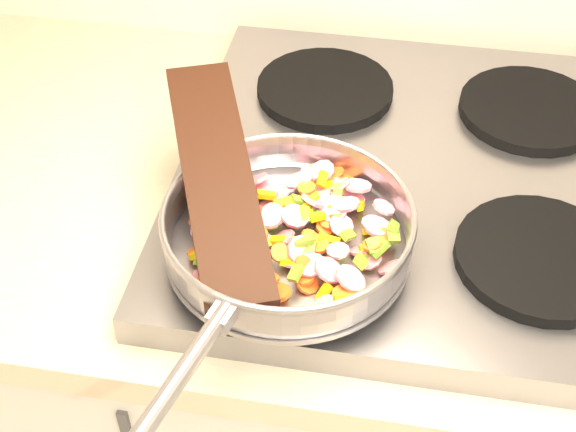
# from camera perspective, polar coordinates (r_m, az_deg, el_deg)

# --- Properties ---
(cooktop) EXTENTS (0.60, 0.60, 0.04)m
(cooktop) POSITION_cam_1_polar(r_m,az_deg,el_deg) (1.03, 9.20, 2.52)
(cooktop) COLOR #939399
(cooktop) RESTS_ON counter_top
(grate_fl) EXTENTS (0.19, 0.19, 0.02)m
(grate_fl) POSITION_cam_1_polar(r_m,az_deg,el_deg) (0.92, 0.19, -0.78)
(grate_fl) COLOR black
(grate_fl) RESTS_ON cooktop
(grate_fr) EXTENTS (0.19, 0.19, 0.02)m
(grate_fr) POSITION_cam_1_polar(r_m,az_deg,el_deg) (0.93, 17.53, -2.85)
(grate_fr) COLOR black
(grate_fr) RESTS_ON cooktop
(grate_bl) EXTENTS (0.19, 0.19, 0.02)m
(grate_bl) POSITION_cam_1_polar(r_m,az_deg,el_deg) (1.13, 2.65, 9.02)
(grate_bl) COLOR black
(grate_bl) RESTS_ON cooktop
(grate_br) EXTENTS (0.19, 0.19, 0.02)m
(grate_br) POSITION_cam_1_polar(r_m,az_deg,el_deg) (1.14, 16.83, 7.26)
(grate_br) COLOR black
(grate_br) RESTS_ON cooktop
(saute_pan) EXTENTS (0.31, 0.47, 0.06)m
(saute_pan) POSITION_cam_1_polar(r_m,az_deg,el_deg) (0.86, -0.08, -0.97)
(saute_pan) COLOR #9E9EA5
(saute_pan) RESTS_ON grate_fl
(vegetable_heap) EXTENTS (0.25, 0.25, 0.05)m
(vegetable_heap) POSITION_cam_1_polar(r_m,az_deg,el_deg) (0.88, -0.06, -0.89)
(vegetable_heap) COLOR red
(vegetable_heap) RESTS_ON saute_pan
(wooden_spatula) EXTENTS (0.19, 0.33, 0.09)m
(wooden_spatula) POSITION_cam_1_polar(r_m,az_deg,el_deg) (0.88, -5.02, 2.76)
(wooden_spatula) COLOR black
(wooden_spatula) RESTS_ON saute_pan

